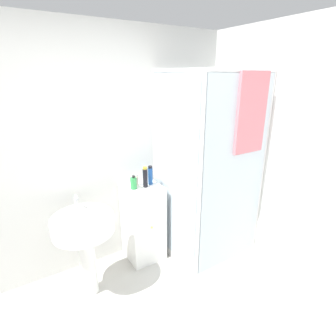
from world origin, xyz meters
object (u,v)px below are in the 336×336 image
Objects in this scene: soap_dispenser at (134,183)px; lotion_bottle_white at (136,181)px; shampoo_bottle_tall_black at (145,177)px; shampoo_bottle_blue at (150,175)px; sink at (84,234)px.

soap_dispenser is 0.09m from lotion_bottle_white.
shampoo_bottle_tall_black is (0.13, -0.02, 0.05)m from soap_dispenser.
shampoo_bottle_blue is at bearing 4.70° from soap_dispenser.
lotion_bottle_white is at bearing 161.84° from shampoo_bottle_blue.
soap_dispenser is 0.73× the size of shampoo_bottle_blue.
sink is 4.26× the size of shampoo_bottle_tall_black.
shampoo_bottle_tall_black is 0.12m from lotion_bottle_white.
shampoo_bottle_blue reaches higher than sink.
soap_dispenser is 1.16× the size of lotion_bottle_white.
soap_dispenser is 0.14m from shampoo_bottle_tall_black.
shampoo_bottle_tall_black reaches higher than shampoo_bottle_blue.
sink is at bearing -157.54° from lotion_bottle_white.
shampoo_bottle_blue is at bearing 26.29° from shampoo_bottle_tall_black.
soap_dispenser is at bearing -132.74° from lotion_bottle_white.
shampoo_bottle_tall_black is 1.08× the size of shampoo_bottle_blue.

